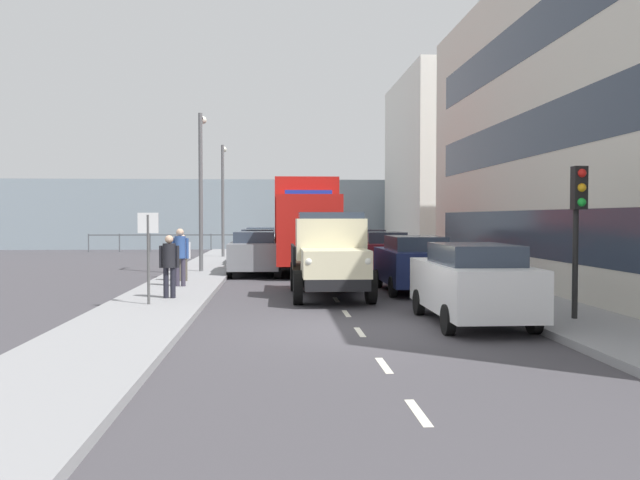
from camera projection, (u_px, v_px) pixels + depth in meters
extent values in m
plane|color=#423F44|center=(322.00, 281.00, 24.18)|extent=(80.00, 80.00, 0.00)
cube|color=gray|center=(450.00, 278.00, 24.49)|extent=(2.46, 42.67, 0.15)
cube|color=gray|center=(191.00, 279.00, 23.88)|extent=(2.46, 42.67, 0.15)
cube|color=silver|center=(418.00, 412.00, 7.82)|extent=(0.12, 1.10, 0.01)
cube|color=silver|center=(384.00, 365.00, 10.31)|extent=(0.12, 1.10, 0.01)
cube|color=silver|center=(360.00, 332.00, 13.30)|extent=(0.12, 1.10, 0.01)
cube|color=silver|center=(346.00, 313.00, 15.86)|extent=(0.12, 1.10, 0.01)
cube|color=silver|center=(336.00, 300.00, 18.53)|extent=(0.12, 1.10, 0.01)
cube|color=silver|center=(328.00, 288.00, 21.48)|extent=(0.12, 1.10, 0.01)
cube|color=silver|center=(323.00, 281.00, 23.81)|extent=(0.12, 1.10, 0.01)
cube|color=silver|center=(318.00, 275.00, 26.38)|extent=(0.12, 1.10, 0.01)
cube|color=silver|center=(314.00, 269.00, 29.26)|extent=(0.12, 1.10, 0.01)
cube|color=silver|center=(311.00, 265.00, 31.89)|extent=(0.12, 1.10, 0.01)
cube|color=silver|center=(309.00, 262.00, 34.32)|extent=(0.12, 1.10, 0.01)
cube|color=silver|center=(306.00, 258.00, 37.17)|extent=(0.12, 1.10, 0.01)
cube|color=silver|center=(304.00, 255.00, 40.13)|extent=(0.12, 1.10, 0.01)
cube|color=silver|center=(302.00, 253.00, 43.10)|extent=(0.12, 1.10, 0.01)
cube|color=beige|center=(636.00, 119.00, 19.74)|extent=(6.08, 24.47, 10.38)
cube|color=#2D3847|center=(536.00, 234.00, 19.66)|extent=(0.08, 20.80, 1.40)
cube|color=#2D3847|center=(537.00, 132.00, 19.56)|extent=(0.08, 20.80, 1.40)
cube|color=#2D3847|center=(538.00, 28.00, 19.46)|extent=(0.08, 20.80, 1.40)
cube|color=silver|center=(449.00, 167.00, 41.24)|extent=(6.08, 11.53, 10.86)
cube|color=#84939E|center=(299.00, 214.00, 48.37)|extent=(80.00, 0.80, 5.00)
cylinder|color=#4C5156|center=(505.00, 242.00, 45.75)|extent=(0.08, 0.08, 1.20)
cylinder|color=#4C5156|center=(477.00, 242.00, 45.62)|extent=(0.08, 0.08, 1.20)
cylinder|color=#4C5156|center=(448.00, 242.00, 45.49)|extent=(0.08, 0.08, 1.20)
cylinder|color=#4C5156|center=(419.00, 242.00, 45.36)|extent=(0.08, 0.08, 1.20)
cylinder|color=#4C5156|center=(390.00, 242.00, 45.23)|extent=(0.08, 0.08, 1.20)
cylinder|color=#4C5156|center=(360.00, 242.00, 45.10)|extent=(0.08, 0.08, 1.20)
cylinder|color=#4C5156|center=(331.00, 242.00, 44.97)|extent=(0.08, 0.08, 1.20)
cylinder|color=#4C5156|center=(301.00, 242.00, 44.84)|extent=(0.08, 0.08, 1.20)
cylinder|color=#4C5156|center=(271.00, 243.00, 44.71)|extent=(0.08, 0.08, 1.20)
cylinder|color=#4C5156|center=(241.00, 243.00, 44.58)|extent=(0.08, 0.08, 1.20)
cylinder|color=#4C5156|center=(211.00, 243.00, 44.45)|extent=(0.08, 0.08, 1.20)
cylinder|color=#4C5156|center=(181.00, 243.00, 44.32)|extent=(0.08, 0.08, 1.20)
cylinder|color=#4C5156|center=(150.00, 243.00, 44.19)|extent=(0.08, 0.08, 1.20)
cylinder|color=#4C5156|center=(119.00, 243.00, 44.06)|extent=(0.08, 0.08, 1.20)
cylinder|color=#4C5156|center=(89.00, 243.00, 43.93)|extent=(0.08, 0.08, 1.20)
cube|color=#4C5156|center=(301.00, 235.00, 44.82)|extent=(28.00, 0.08, 0.08)
cube|color=black|center=(329.00, 276.00, 19.25)|extent=(1.64, 5.60, 0.30)
cube|color=beige|center=(335.00, 263.00, 17.39)|extent=(1.72, 1.90, 0.70)
cube|color=silver|center=(338.00, 267.00, 16.50)|extent=(1.16, 0.08, 0.56)
sphere|color=white|center=(368.00, 261.00, 16.54)|extent=(0.20, 0.20, 0.20)
sphere|color=white|center=(308.00, 261.00, 16.44)|extent=(0.20, 0.20, 0.20)
cube|color=beige|center=(330.00, 239.00, 18.88)|extent=(1.93, 1.34, 1.15)
cube|color=#2D3847|center=(330.00, 222.00, 18.86)|extent=(1.78, 1.23, 0.56)
cube|color=#2D2319|center=(326.00, 265.00, 20.58)|extent=(2.10, 2.80, 0.16)
cube|color=black|center=(358.00, 254.00, 20.63)|extent=(0.08, 2.80, 0.56)
cube|color=black|center=(293.00, 254.00, 20.50)|extent=(0.08, 2.80, 0.56)
cylinder|color=black|center=(371.00, 287.00, 17.64)|extent=(0.24, 0.90, 0.90)
cylinder|color=black|center=(298.00, 287.00, 17.51)|extent=(0.24, 0.90, 0.90)
cylinder|color=black|center=(356.00, 276.00, 20.85)|extent=(0.24, 0.90, 0.90)
cylinder|color=black|center=(294.00, 277.00, 20.73)|extent=(0.24, 0.90, 0.90)
cube|color=red|center=(308.00, 230.00, 24.86)|extent=(2.40, 2.21, 2.60)
cube|color=#2D3847|center=(308.00, 215.00, 24.84)|extent=(2.20, 2.04, 0.80)
cube|color=#1933B2|center=(308.00, 192.00, 24.81)|extent=(1.75, 0.20, 0.16)
cube|color=red|center=(304.00, 215.00, 28.83)|extent=(2.50, 5.95, 3.00)
cube|color=black|center=(305.00, 255.00, 27.95)|extent=(2.00, 8.08, 0.36)
cylinder|color=black|center=(339.00, 264.00, 25.06)|extent=(0.28, 1.04, 1.04)
cylinder|color=black|center=(278.00, 265.00, 24.91)|extent=(0.28, 1.04, 1.04)
cylinder|color=black|center=(331.00, 259.00, 28.67)|extent=(0.28, 1.04, 1.04)
cylinder|color=black|center=(277.00, 259.00, 28.52)|extent=(0.28, 1.04, 1.04)
cylinder|color=black|center=(327.00, 256.00, 30.79)|extent=(0.28, 1.04, 1.04)
cylinder|color=black|center=(277.00, 256.00, 30.64)|extent=(0.28, 1.04, 1.04)
cube|color=white|center=(472.00, 287.00, 14.34)|extent=(1.80, 4.31, 1.00)
cube|color=#2D3847|center=(475.00, 254.00, 14.12)|extent=(1.48, 2.37, 0.42)
cylinder|color=black|center=(419.00, 302.00, 15.63)|extent=(0.18, 0.60, 0.60)
cylinder|color=black|center=(490.00, 302.00, 15.75)|extent=(0.18, 0.60, 0.60)
cylinder|color=black|center=(448.00, 320.00, 12.97)|extent=(0.18, 0.60, 0.60)
cylinder|color=black|center=(534.00, 319.00, 13.08)|extent=(0.18, 0.60, 0.60)
cube|color=navy|center=(413.00, 266.00, 20.42)|extent=(1.83, 4.25, 1.00)
cube|color=#2D3847|center=(415.00, 243.00, 20.19)|extent=(1.50, 2.34, 0.42)
cylinder|color=black|center=(379.00, 279.00, 21.69)|extent=(0.18, 0.60, 0.60)
cylinder|color=black|center=(431.00, 278.00, 21.81)|extent=(0.18, 0.60, 0.60)
cylinder|color=black|center=(393.00, 287.00, 19.07)|extent=(0.18, 0.60, 0.60)
cylinder|color=black|center=(453.00, 287.00, 19.18)|extent=(0.18, 0.60, 0.60)
cube|color=maroon|center=(383.00, 255.00, 26.29)|extent=(1.79, 3.90, 1.00)
cube|color=#2D3847|center=(384.00, 237.00, 26.07)|extent=(1.47, 2.15, 0.42)
cylinder|color=black|center=(358.00, 266.00, 27.46)|extent=(0.18, 0.60, 0.60)
cylinder|color=black|center=(399.00, 265.00, 27.57)|extent=(0.18, 0.60, 0.60)
cylinder|color=black|center=(365.00, 270.00, 25.05)|extent=(0.18, 0.60, 0.60)
cylinder|color=black|center=(410.00, 270.00, 25.16)|extent=(0.18, 0.60, 0.60)
cube|color=#B21E1E|center=(366.00, 249.00, 31.18)|extent=(1.73, 4.13, 1.00)
cube|color=#2D3847|center=(367.00, 234.00, 30.95)|extent=(1.42, 2.27, 0.42)
cylinder|color=black|center=(346.00, 258.00, 32.42)|extent=(0.18, 0.60, 0.60)
cylinder|color=black|center=(379.00, 258.00, 32.52)|extent=(0.18, 0.60, 0.60)
cylinder|color=black|center=(352.00, 262.00, 29.86)|extent=(0.18, 0.60, 0.60)
cylinder|color=black|center=(388.00, 262.00, 29.97)|extent=(0.18, 0.60, 0.60)
cube|color=slate|center=(254.00, 255.00, 26.36)|extent=(1.89, 4.12, 1.00)
cube|color=#2D3847|center=(254.00, 237.00, 26.53)|extent=(1.55, 2.26, 0.42)
cylinder|color=black|center=(277.00, 270.00, 25.16)|extent=(0.18, 0.60, 0.60)
cylinder|color=black|center=(229.00, 270.00, 25.04)|extent=(0.18, 0.60, 0.60)
cylinder|color=black|center=(277.00, 265.00, 27.70)|extent=(0.18, 0.60, 0.60)
cylinder|color=black|center=(234.00, 265.00, 27.59)|extent=(0.18, 0.60, 0.60)
cube|color=black|center=(258.00, 249.00, 31.66)|extent=(1.80, 4.29, 1.00)
cube|color=#2D3847|center=(258.00, 234.00, 31.83)|extent=(1.48, 2.36, 0.42)
cylinder|color=black|center=(276.00, 261.00, 30.40)|extent=(0.18, 0.60, 0.60)
cylinder|color=black|center=(238.00, 261.00, 30.29)|extent=(0.18, 0.60, 0.60)
cylinder|color=black|center=(276.00, 257.00, 33.06)|extent=(0.18, 0.60, 0.60)
cylinder|color=black|center=(241.00, 258.00, 32.95)|extent=(0.18, 0.60, 0.60)
cube|color=#B7BABF|center=(261.00, 244.00, 37.34)|extent=(1.84, 4.61, 1.00)
cube|color=#2D3847|center=(261.00, 231.00, 37.51)|extent=(1.51, 2.54, 0.42)
cylinder|color=black|center=(277.00, 254.00, 35.99)|extent=(0.18, 0.60, 0.60)
cylinder|color=black|center=(244.00, 254.00, 35.87)|extent=(0.18, 0.60, 0.60)
cylinder|color=black|center=(277.00, 252.00, 38.84)|extent=(0.18, 0.60, 0.60)
cylinder|color=black|center=(246.00, 252.00, 38.72)|extent=(0.18, 0.60, 0.60)
cylinder|color=black|center=(173.00, 283.00, 17.69)|extent=(0.14, 0.14, 0.81)
cylinder|color=black|center=(166.00, 283.00, 17.67)|extent=(0.14, 0.14, 0.81)
cylinder|color=black|center=(169.00, 256.00, 17.66)|extent=(0.34, 0.34, 0.64)
cylinder|color=black|center=(178.00, 257.00, 17.67)|extent=(0.09, 0.09, 0.59)
cylinder|color=black|center=(161.00, 257.00, 17.64)|extent=(0.09, 0.09, 0.59)
sphere|color=tan|center=(169.00, 239.00, 17.64)|extent=(0.22, 0.22, 0.22)
cylinder|color=#383342|center=(183.00, 272.00, 20.72)|extent=(0.14, 0.14, 0.87)
cylinder|color=#383342|center=(177.00, 272.00, 20.71)|extent=(0.14, 0.14, 0.87)
cylinder|color=#2D4C8C|center=(180.00, 247.00, 20.69)|extent=(0.34, 0.34, 0.69)
cylinder|color=#2D4C8C|center=(187.00, 248.00, 20.70)|extent=(0.09, 0.09, 0.63)
cylinder|color=#2D4C8C|center=(173.00, 248.00, 20.67)|extent=(0.09, 0.09, 0.63)
sphere|color=tan|center=(180.00, 232.00, 20.67)|extent=(0.24, 0.24, 0.24)
cylinder|color=#4C473D|center=(185.00, 270.00, 22.42)|extent=(0.14, 0.14, 0.76)
cylinder|color=#4C473D|center=(180.00, 270.00, 22.41)|extent=(0.14, 0.14, 0.76)
cylinder|color=silver|center=(183.00, 249.00, 22.39)|extent=(0.34, 0.34, 0.60)
cylinder|color=silver|center=(189.00, 250.00, 22.41)|extent=(0.09, 0.09, 0.55)
cylinder|color=silver|center=(176.00, 250.00, 22.38)|extent=(0.09, 0.09, 0.55)
sphere|color=tan|center=(182.00, 237.00, 22.38)|extent=(0.21, 0.21, 0.21)
cylinder|color=#4C473D|center=(182.00, 264.00, 24.94)|extent=(0.14, 0.14, 0.77)
cylinder|color=#4C473D|center=(177.00, 264.00, 24.93)|extent=(0.14, 0.14, 0.77)
cylinder|color=#2D4C8C|center=(179.00, 246.00, 24.92)|extent=(0.34, 0.34, 0.61)
cylinder|color=#2D4C8C|center=(185.00, 247.00, 24.93)|extent=(0.09, 0.09, 0.56)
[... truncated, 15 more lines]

